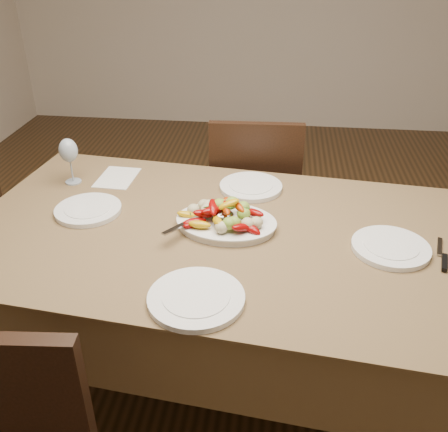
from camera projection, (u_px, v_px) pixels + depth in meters
name	position (u px, v px, depth m)	size (l,w,h in m)	color
floor	(267.00, 344.00, 2.32)	(6.00, 6.00, 0.00)	#372310
dining_table	(224.00, 314.00, 1.94)	(1.84, 1.04, 0.76)	brown
chair_far	(255.00, 199.00, 2.56)	(0.42, 0.42, 0.95)	black
serving_platter	(226.00, 224.00, 1.77)	(0.35, 0.26, 0.02)	white
roasted_vegetables	(226.00, 210.00, 1.74)	(0.28, 0.19, 0.09)	#750504
serving_spoon	(206.00, 219.00, 1.73)	(0.28, 0.06, 0.03)	#9EA0A8
plate_left	(88.00, 210.00, 1.87)	(0.25, 0.25, 0.02)	white
plate_right	(391.00, 248.00, 1.65)	(0.26, 0.26, 0.02)	white
plate_far	(251.00, 187.00, 2.03)	(0.25, 0.25, 0.02)	white
plate_near	(196.00, 298.00, 1.42)	(0.28, 0.28, 0.02)	white
wine_glass	(70.00, 160.00, 2.04)	(0.08, 0.08, 0.20)	#8C99A5
menu_card	(117.00, 178.00, 2.13)	(0.15, 0.21, 0.00)	silver
table_knife	(442.00, 256.00, 1.61)	(0.02, 0.20, 0.01)	#9EA0A8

